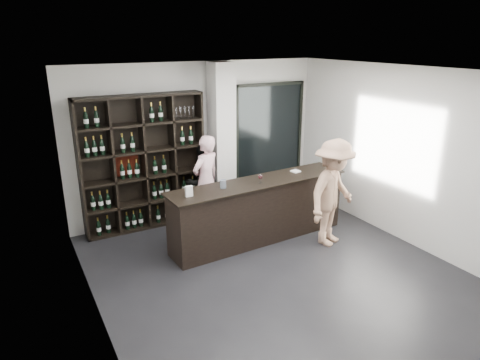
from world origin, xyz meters
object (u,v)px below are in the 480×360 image
wine_shelf (144,163)px  customer (333,193)px  taster_black (203,182)px  taster_pink (206,181)px  tasting_counter (259,210)px

wine_shelf → customer: size_ratio=1.34×
taster_black → taster_pink: bearing=66.7°
taster_pink → wine_shelf: bearing=-45.1°
tasting_counter → customer: size_ratio=1.79×
tasting_counter → taster_pink: 1.20m
taster_pink → taster_black: size_ratio=1.15×
taster_pink → taster_black: taster_pink is taller
tasting_counter → taster_black: bearing=106.5°
tasting_counter → customer: (0.98, -0.70, 0.37)m
taster_black → customer: 2.46m
taster_black → tasting_counter: bearing=96.7°
wine_shelf → taster_black: size_ratio=1.64×
wine_shelf → customer: 3.30m
tasting_counter → customer: bearing=-38.2°
customer → taster_black: bearing=104.5°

